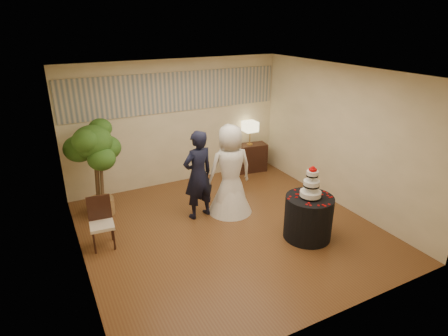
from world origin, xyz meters
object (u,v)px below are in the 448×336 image
groom (198,175)px  wedding_cake (312,182)px  side_chair (102,224)px  ficus_tree (96,169)px  bride (230,170)px  table_lamp (250,133)px  console (249,158)px  cake_table (308,217)px

groom → wedding_cake: size_ratio=3.05×
wedding_cake → side_chair: (-3.23, 1.33, -0.62)m
ficus_tree → side_chair: bearing=-98.6°
groom → wedding_cake: bearing=120.2°
bride → side_chair: bride is taller
ficus_tree → table_lamp: bearing=8.9°
groom → side_chair: (-1.85, -0.23, -0.43)m
console → side_chair: side_chair is taller
side_chair → wedding_cake: bearing=-17.1°
groom → wedding_cake: 2.09m
console → table_lamp: table_lamp is taller
cake_table → console: 3.18m
groom → cake_table: 2.14m
groom → table_lamp: (2.06, 1.54, 0.12)m
wedding_cake → console: (0.68, 3.10, -0.71)m
table_lamp → ficus_tree: (-3.73, -0.59, -0.04)m
groom → console: (2.06, 1.54, -0.52)m
groom → ficus_tree: (-1.67, 0.96, 0.08)m
groom → side_chair: 1.91m
groom → console: bearing=-154.4°
cake_table → table_lamp: 3.23m
bride → table_lamp: size_ratio=3.07×
ficus_tree → bride: bearing=-24.7°
cake_table → wedding_cake: size_ratio=1.45×
cake_table → bride: bearing=117.2°
wedding_cake → console: wedding_cake is taller
cake_table → console: size_ratio=0.98×
table_lamp → side_chair: (-3.91, -1.77, -0.55)m
console → wedding_cake: bearing=-93.8°
groom → cake_table: size_ratio=2.10×
wedding_cake → table_lamp: wedding_cake is taller
bride → ficus_tree: size_ratio=0.94×
table_lamp → groom: bearing=-143.2°
wedding_cake → ficus_tree: 3.96m
ficus_tree → side_chair: (-0.18, -1.18, -0.51)m
groom → cake_table: groom is taller
cake_table → table_lamp: size_ratio=1.42×
cake_table → wedding_cake: bearing=0.0°
console → side_chair: size_ratio=0.96×
ficus_tree → groom: bearing=-29.8°
bride → groom: bearing=-4.2°
groom → ficus_tree: size_ratio=0.91×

